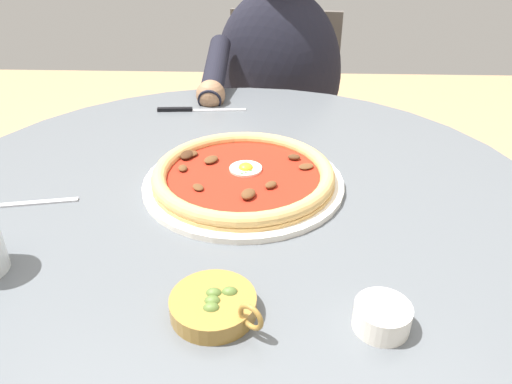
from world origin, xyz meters
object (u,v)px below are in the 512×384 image
Objects in this scene: fork_utensil at (23,204)px; diner_person at (275,137)px; olive_pan at (213,305)px; cafe_chair_diner at (280,116)px; steak_knife at (188,110)px; pizza_on_plate at (243,177)px; ramekin_capers at (382,316)px; dining_table at (234,253)px.

diner_person reaches higher than fork_utensil.
olive_pan is 0.14× the size of cafe_chair_diner.
steak_knife is 0.46m from fork_utensil.
steak_knife is 1.22× the size of fork_utensil.
olive_pan reaches higher than steak_knife.
olive_pan is 0.40m from fork_utensil.
diner_person is at bearing -94.71° from pizza_on_plate.
pizza_on_plate is 0.36m from ramekin_capers.
olive_pan is at bearing 89.93° from dining_table.
diner_person reaches higher than pizza_on_plate.
fork_utensil is (0.35, 0.08, -0.01)m from pizza_on_plate.
diner_person is (0.12, -1.00, -0.24)m from ramekin_capers.
pizza_on_plate reaches higher than steak_knife.
cafe_chair_diner is (-0.09, -1.12, -0.22)m from olive_pan.
cafe_chair_diner is at bearing -95.05° from pizza_on_plate.
dining_table is at bearing 109.68° from steak_knife.
diner_person is (-0.07, -0.98, -0.23)m from olive_pan.
pizza_on_plate is 5.27× the size of ramekin_capers.
olive_pan is (0.19, -0.01, -0.00)m from ramekin_capers.
steak_knife is at bearing -115.78° from fork_utensil.
steak_knife is 0.57m from cafe_chair_diner.
diner_person is (-0.06, -0.68, -0.24)m from pizza_on_plate.
cafe_chair_diner reaches higher than olive_pan.
pizza_on_plate is 2.97× the size of olive_pan.
ramekin_capers is at bearing 119.08° from pizza_on_plate.
fork_utensil is at bearing -34.36° from olive_pan.
dining_table is 0.72m from diner_person.
steak_knife is 3.17× the size of ramekin_capers.
dining_table is 0.41m from steak_knife.
pizza_on_plate is at bearing -119.01° from dining_table.
diner_person is (-0.20, -0.35, -0.22)m from steak_knife.
fork_utensil reaches higher than dining_table.
cafe_chair_diner is at bearing -95.98° from dining_table.
dining_table is at bearing -172.16° from fork_utensil.
pizza_on_plate reaches higher than fork_utensil.
olive_pan reaches higher than ramekin_capers.
fork_utensil is (0.20, 0.41, -0.00)m from steak_knife.
dining_table is 1.28× the size of cafe_chair_diner.
ramekin_capers is (-0.17, 0.31, 0.00)m from pizza_on_plate.
olive_pan is (0.02, 0.30, -0.00)m from pizza_on_plate.
pizza_on_plate is 0.30m from olive_pan.
ramekin_capers reaches higher than steak_knife.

